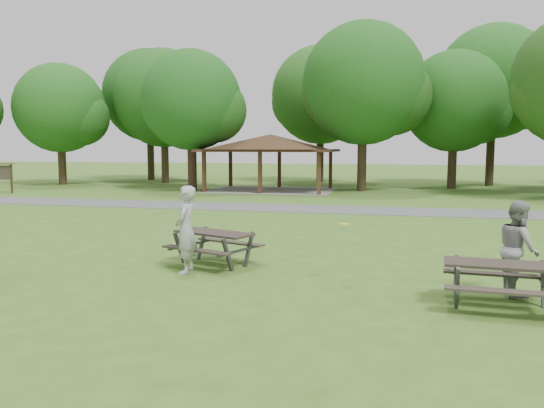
{
  "coord_description": "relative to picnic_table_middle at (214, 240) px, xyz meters",
  "views": [
    {
      "loc": [
        4.56,
        -10.57,
        2.92
      ],
      "look_at": [
        1.0,
        4.0,
        1.3
      ],
      "focal_mm": 35.0,
      "sensor_mm": 36.0,
      "label": 1
    }
  ],
  "objects": [
    {
      "name": "frisbee_in_flight",
      "position": [
        3.31,
        -1.01,
        0.65
      ],
      "size": [
        0.31,
        0.31,
        0.02
      ],
      "color": "yellow",
      "rests_on": "ground"
    },
    {
      "name": "tree_row_e",
      "position": [
        2.01,
        23.38,
        6.15
      ],
      "size": [
        8.4,
        8.0,
        11.02
      ],
      "color": "black",
      "rests_on": "ground"
    },
    {
      "name": "picnic_table_middle",
      "position": [
        0.0,
        0.0,
        0.0
      ],
      "size": [
        2.41,
        2.18,
        0.86
      ],
      "color": "black",
      "rests_on": "ground"
    },
    {
      "name": "ground",
      "position": [
        -0.09,
        -1.65,
        -0.63
      ],
      "size": [
        160.0,
        160.0,
        0.0
      ],
      "primitive_type": "plane",
      "color": "#39621C",
      "rests_on": "ground"
    },
    {
      "name": "tree_deep_c",
      "position": [
        11.01,
        30.38,
        6.81
      ],
      "size": [
        8.82,
        8.4,
        11.9
      ],
      "color": "black",
      "rests_on": "ground"
    },
    {
      "name": "tree_row_d",
      "position": [
        -9.01,
        20.88,
        5.14
      ],
      "size": [
        6.93,
        6.6,
        9.27
      ],
      "color": "black",
      "rests_on": "ground"
    },
    {
      "name": "tree_row_f",
      "position": [
        7.99,
        26.88,
        5.21
      ],
      "size": [
        7.35,
        7.0,
        9.55
      ],
      "color": "black",
      "rests_on": "ground"
    },
    {
      "name": "tree_deep_a",
      "position": [
        -16.99,
        30.88,
        6.5
      ],
      "size": [
        8.4,
        8.0,
        11.38
      ],
      "color": "black",
      "rests_on": "ground"
    },
    {
      "name": "tree_deep_b",
      "position": [
        -1.99,
        31.38,
        6.25
      ],
      "size": [
        8.4,
        8.0,
        11.13
      ],
      "color": "black",
      "rests_on": "ground"
    },
    {
      "name": "tree_row_b",
      "position": [
        -21.01,
        23.88,
        5.03
      ],
      "size": [
        7.14,
        6.8,
        9.28
      ],
      "color": "black",
      "rests_on": "ground"
    },
    {
      "name": "tree_row_c",
      "position": [
        -14.0,
        27.38,
        5.9
      ],
      "size": [
        8.19,
        7.8,
        10.67
      ],
      "color": "#312115",
      "rests_on": "ground"
    },
    {
      "name": "notice_board",
      "position": [
        -20.09,
        16.35,
        0.68
      ],
      "size": [
        1.6,
        0.3,
        1.88
      ],
      "color": "#372114",
      "rests_on": "ground"
    },
    {
      "name": "pavilion",
      "position": [
        -4.09,
        22.35,
        2.43
      ],
      "size": [
        8.6,
        7.01,
        3.76
      ],
      "color": "#341D13",
      "rests_on": "ground"
    },
    {
      "name": "picnic_table_far",
      "position": [
        6.27,
        -2.12,
        -0.0
      ],
      "size": [
        2.08,
        1.71,
        0.86
      ],
      "color": "#2A221E",
      "rests_on": "ground"
    },
    {
      "name": "asphalt_path",
      "position": [
        -0.09,
        12.35,
        -0.62
      ],
      "size": [
        120.0,
        3.2,
        0.02
      ],
      "primitive_type": "cube",
      "color": "#4F4F52",
      "rests_on": "ground"
    },
    {
      "name": "frisbee_catcher",
      "position": [
        6.74,
        -1.1,
        0.31
      ],
      "size": [
        0.81,
        0.99,
        1.88
      ],
      "primitive_type": "imported",
      "rotation": [
        0.0,
        0.0,
        1.69
      ],
      "color": "gray",
      "rests_on": "ground"
    },
    {
      "name": "frisbee_thrower",
      "position": [
        -0.35,
        -0.92,
        0.38
      ],
      "size": [
        0.58,
        0.8,
        2.03
      ],
      "primitive_type": "imported",
      "rotation": [
        0.0,
        0.0,
        -1.43
      ],
      "color": "#A4A3A6",
      "rests_on": "ground"
    }
  ]
}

